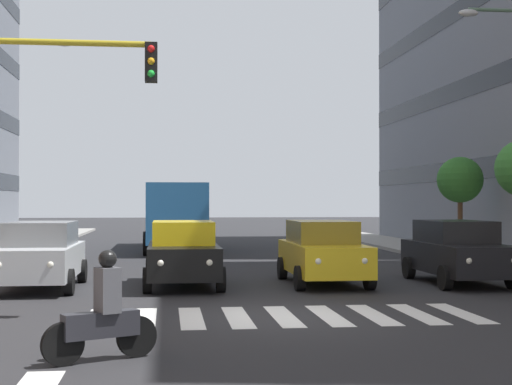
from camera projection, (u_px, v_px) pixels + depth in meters
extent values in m
plane|color=#262628|center=(283.00, 316.00, 14.89)|extent=(180.00, 180.00, 0.00)
cube|color=silver|center=(460.00, 313.00, 15.31)|extent=(0.45, 2.80, 0.01)
cube|color=silver|center=(417.00, 314.00, 15.20)|extent=(0.45, 2.80, 0.01)
cube|color=silver|center=(373.00, 314.00, 15.10)|extent=(0.45, 2.80, 0.01)
cube|color=silver|center=(328.00, 315.00, 14.99)|extent=(0.45, 2.80, 0.01)
cube|color=silver|center=(283.00, 316.00, 14.89)|extent=(0.45, 2.80, 0.01)
cube|color=silver|center=(238.00, 317.00, 14.78)|extent=(0.45, 2.80, 0.01)
cube|color=silver|center=(191.00, 318.00, 14.68)|extent=(0.45, 2.80, 0.01)
cube|color=silver|center=(144.00, 319.00, 14.57)|extent=(0.45, 2.80, 0.01)
cube|color=silver|center=(96.00, 319.00, 14.46)|extent=(0.45, 2.80, 0.01)
cube|color=black|center=(458.00, 257.00, 20.75)|extent=(1.80, 4.40, 0.80)
cube|color=black|center=(455.00, 231.00, 20.96)|extent=(1.58, 2.46, 0.60)
cylinder|color=black|center=(445.00, 278.00, 19.20)|extent=(0.22, 0.64, 0.64)
cylinder|color=black|center=(468.00, 267.00, 22.29)|extent=(0.22, 0.64, 0.64)
cylinder|color=black|center=(409.00, 268.00, 22.08)|extent=(0.22, 0.64, 0.64)
sphere|color=white|center=(468.00, 261.00, 18.55)|extent=(0.18, 0.18, 0.18)
cube|color=gold|center=(323.00, 258.00, 20.62)|extent=(1.80, 4.40, 0.80)
cube|color=olive|center=(322.00, 232.00, 20.83)|extent=(1.58, 2.46, 0.60)
cylinder|color=black|center=(370.00, 277.00, 19.28)|extent=(0.22, 0.64, 0.64)
cylinder|color=black|center=(300.00, 278.00, 19.07)|extent=(0.22, 0.64, 0.64)
cylinder|color=black|center=(343.00, 267.00, 22.16)|extent=(0.22, 0.64, 0.64)
cylinder|color=black|center=(282.00, 268.00, 21.95)|extent=(0.22, 0.64, 0.64)
sphere|color=white|center=(364.00, 261.00, 18.55)|extent=(0.18, 0.18, 0.18)
sphere|color=white|center=(318.00, 261.00, 18.42)|extent=(0.18, 0.18, 0.18)
cube|color=black|center=(183.00, 259.00, 20.11)|extent=(1.80, 4.40, 0.80)
cube|color=yellow|center=(183.00, 232.00, 20.32)|extent=(1.58, 2.46, 0.60)
cylinder|color=black|center=(221.00, 280.00, 18.77)|extent=(0.22, 0.64, 0.64)
cylinder|color=black|center=(147.00, 280.00, 18.56)|extent=(0.22, 0.64, 0.64)
cylinder|color=black|center=(214.00, 269.00, 21.65)|extent=(0.22, 0.64, 0.64)
cylinder|color=black|center=(150.00, 270.00, 21.44)|extent=(0.22, 0.64, 0.64)
sphere|color=white|center=(209.00, 262.00, 18.04)|extent=(0.18, 0.18, 0.18)
sphere|color=white|center=(161.00, 263.00, 17.91)|extent=(0.18, 0.18, 0.18)
cube|color=#B2B7BC|center=(40.00, 261.00, 19.52)|extent=(1.80, 4.40, 0.80)
cube|color=slate|center=(42.00, 233.00, 19.73)|extent=(1.58, 2.46, 0.60)
cylinder|color=black|center=(69.00, 282.00, 18.18)|extent=(0.22, 0.64, 0.64)
cylinder|color=black|center=(82.00, 271.00, 21.06)|extent=(0.22, 0.64, 0.64)
cylinder|color=black|center=(15.00, 272.00, 20.85)|extent=(0.22, 0.64, 0.64)
sphere|color=white|center=(51.00, 265.00, 17.45)|extent=(0.18, 0.18, 0.18)
cube|color=#286BAD|center=(176.00, 212.00, 35.21)|extent=(2.50, 10.50, 2.50)
cube|color=black|center=(176.00, 200.00, 35.21)|extent=(2.52, 9.87, 0.80)
cylinder|color=black|center=(207.00, 243.00, 31.69)|extent=(0.28, 1.00, 1.00)
cylinder|color=black|center=(147.00, 244.00, 31.40)|extent=(0.28, 1.00, 1.00)
cylinder|color=black|center=(200.00, 236.00, 38.47)|extent=(0.28, 1.00, 1.00)
cylinder|color=black|center=(150.00, 236.00, 38.17)|extent=(0.28, 1.00, 1.00)
cylinder|color=black|center=(63.00, 344.00, 10.38)|extent=(0.58, 0.36, 0.60)
cylinder|color=black|center=(137.00, 336.00, 10.99)|extent=(0.58, 0.36, 0.60)
cube|color=#232328|center=(101.00, 325.00, 10.69)|extent=(1.09, 0.71, 0.36)
cube|color=#4C4C51|center=(108.00, 290.00, 10.75)|extent=(0.41, 0.45, 0.64)
sphere|color=black|center=(108.00, 259.00, 10.75)|extent=(0.26, 0.26, 0.26)
cylinder|color=#AD991E|center=(26.00, 42.00, 14.49)|extent=(4.73, 0.12, 0.12)
cube|color=black|center=(151.00, 63.00, 14.76)|extent=(0.24, 0.28, 0.76)
sphere|color=red|center=(151.00, 49.00, 14.62)|extent=(0.14, 0.14, 0.14)
sphere|color=orange|center=(151.00, 61.00, 14.61)|extent=(0.14, 0.14, 0.14)
sphere|color=green|center=(151.00, 74.00, 14.61)|extent=(0.14, 0.14, 0.14)
cylinder|color=#4C6B56|center=(508.00, 10.00, 21.18)|extent=(2.28, 0.10, 0.10)
ellipsoid|color=#B7BCC1|center=(468.00, 13.00, 21.05)|extent=(0.56, 0.28, 0.20)
cylinder|color=#4C6B56|center=(27.00, 40.00, 26.10)|extent=(2.52, 0.10, 0.10)
ellipsoid|color=#B7BCC1|center=(64.00, 44.00, 26.25)|extent=(0.56, 0.28, 0.20)
cylinder|color=#513823|center=(460.00, 224.00, 30.11)|extent=(0.20, 0.20, 2.41)
sphere|color=#2D6B28|center=(460.00, 180.00, 30.13)|extent=(1.82, 1.82, 1.82)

